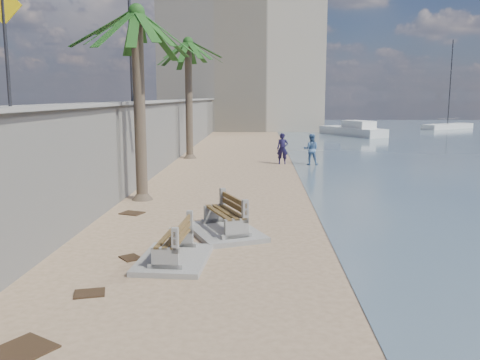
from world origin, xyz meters
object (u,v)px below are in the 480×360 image
object	(u,v)px
palm_mid	(137,14)
person_b	(311,148)
yacht_far	(352,132)
person_a	(283,146)
sailboat_west	(447,126)
bench_far	(174,245)
palm_back	(188,44)
bench_near	(225,219)

from	to	relation	value
palm_mid	person_b	world-z (taller)	palm_mid
person_b	yacht_far	size ratio (longest dim) A/B	0.24
person_a	person_b	xyz separation A→B (m)	(1.59, -0.26, -0.04)
person_a	sailboat_west	distance (m)	38.65
bench_far	person_a	size ratio (longest dim) A/B	1.16
palm_back	sailboat_west	world-z (taller)	sailboat_west
person_b	sailboat_west	size ratio (longest dim) A/B	0.19
person_b	yacht_far	world-z (taller)	person_b
bench_near	person_b	bearing A→B (deg)	75.47
bench_far	palm_back	bearing A→B (deg)	96.78
bench_near	sailboat_west	distance (m)	52.89
palm_back	sailboat_west	distance (m)	40.60
person_b	sailboat_west	world-z (taller)	sailboat_west
sailboat_west	palm_mid	bearing A→B (deg)	-121.84
bench_far	yacht_far	bearing A→B (deg)	74.23
palm_mid	person_a	bearing A→B (deg)	61.34
bench_near	bench_far	xyz separation A→B (m)	(-1.03, -2.43, -0.04)
person_a	sailboat_west	size ratio (longest dim) A/B	0.19
bench_near	palm_back	size ratio (longest dim) A/B	0.37
bench_near	bench_far	size ratio (longest dim) A/B	1.26
palm_mid	palm_back	xyz separation A→B (m)	(0.01, 12.88, 0.28)
person_b	yacht_far	distance (m)	22.72
bench_far	palm_back	size ratio (longest dim) A/B	0.29
bench_near	sailboat_west	xyz separation A→B (m)	(23.18, 47.54, -0.13)
person_a	yacht_far	size ratio (longest dim) A/B	0.25
yacht_far	palm_back	bearing A→B (deg)	116.44
bench_far	person_b	bearing A→B (deg)	74.24
person_b	palm_back	bearing A→B (deg)	-14.59
bench_near	palm_mid	xyz separation A→B (m)	(-3.42, 4.70, 6.21)
bench_far	palm_mid	bearing A→B (deg)	108.56
person_a	sailboat_west	world-z (taller)	sailboat_west
bench_far	person_b	world-z (taller)	person_b
yacht_far	bench_near	bearing A→B (deg)	136.27
bench_near	person_b	size ratio (longest dim) A/B	1.52
bench_near	person_a	size ratio (longest dim) A/B	1.46
bench_near	person_a	distance (m)	15.23
person_b	yacht_far	bearing A→B (deg)	-99.40
palm_mid	yacht_far	distance (m)	35.24
bench_far	palm_mid	size ratio (longest dim) A/B	0.31
person_a	palm_back	bearing A→B (deg)	159.88
bench_near	bench_far	world-z (taller)	bench_near
sailboat_west	yacht_far	bearing A→B (deg)	-140.44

